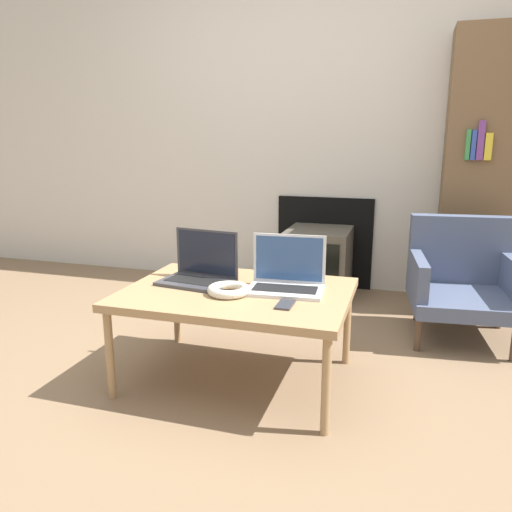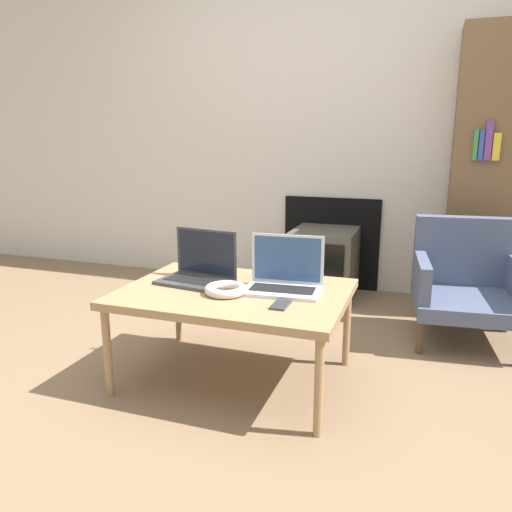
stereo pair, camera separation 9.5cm
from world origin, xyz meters
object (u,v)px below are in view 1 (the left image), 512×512
laptop_right (287,277)px  headphones (229,290)px  laptop_left (200,270)px  phone (285,305)px  armchair (462,276)px  tv (318,262)px

laptop_right → headphones: (-0.23, -0.15, -0.04)m
laptop_left → phone: 0.53m
headphones → armchair: (1.06, 0.99, -0.12)m
tv → armchair: (0.91, -0.48, 0.10)m
phone → laptop_left: bearing=155.0°
tv → laptop_left: bearing=-104.4°
laptop_right → armchair: bearing=41.4°
laptop_left → laptop_right: 0.43m
headphones → laptop_left: bearing=143.5°
tv → armchair: size_ratio=0.72×
headphones → armchair: armchair is taller
laptop_left → laptop_right: same height
laptop_left → headphones: 0.25m
laptop_right → armchair: (0.83, 0.85, -0.15)m
laptop_left → armchair: size_ratio=0.54×
laptop_left → tv: laptop_left is taller
phone → tv: 1.57m
headphones → armchair: 1.46m
laptop_left → headphones: laptop_left is taller
laptop_left → tv: size_ratio=0.75×
laptop_right → armchair: size_ratio=0.53×
laptop_right → tv: 1.35m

